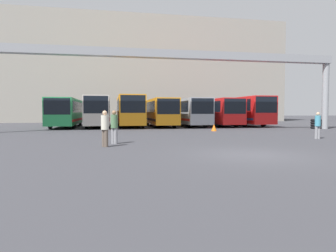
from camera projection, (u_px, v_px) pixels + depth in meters
The scene contains 15 objects.
ground_plane at pixel (252, 155), 11.68m from camera, with size 200.00×200.00×0.00m, color #38383D.
building_backdrop at pixel (142, 73), 53.31m from camera, with size 48.75×12.00×17.20m.
overhead_gantry at pixel (174, 63), 25.99m from camera, with size 30.53×0.80×6.99m.
bus_slot_0 at pixel (67, 111), 32.45m from camera, with size 2.52×11.65×3.00m.
bus_slot_1 at pixel (98, 110), 32.91m from camera, with size 2.43×11.32×3.23m.
bus_slot_2 at pixel (130, 109), 33.41m from camera, with size 2.58×11.06×3.33m.
bus_slot_3 at pixel (160, 111), 33.91m from camera, with size 2.45×10.77×3.04m.
bus_slot_4 at pixel (188, 111), 34.66m from camera, with size 2.49×11.01×3.09m.
bus_slot_5 at pixel (217, 111), 34.98m from camera, with size 2.54×10.38×3.09m.
bus_slot_6 at pixel (241, 110), 36.42m from camera, with size 2.61×12.02×3.33m.
pedestrian_near_right at pixel (318, 125), 18.52m from camera, with size 0.34×0.34×1.66m.
pedestrian_near_center at pixel (105, 128), 14.28m from camera, with size 0.36×0.36×1.74m.
pedestrian_far_center at pixel (114, 126), 15.66m from camera, with size 0.36×0.36×1.75m.
traffic_cone at pixel (214, 128), 25.92m from camera, with size 0.47×0.47×0.59m.
tire_stack at pixel (316, 124), 29.36m from camera, with size 1.04×1.04×0.96m.
Camera 1 is at (-5.41, -10.79, 1.70)m, focal length 32.00 mm.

